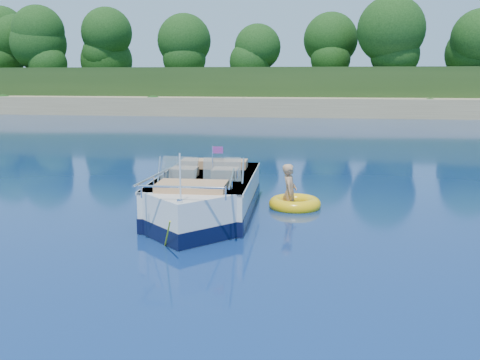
{
  "coord_description": "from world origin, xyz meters",
  "views": [
    {
      "loc": [
        0.17,
        -8.4,
        3.19
      ],
      "look_at": [
        -1.66,
        3.52,
        0.85
      ],
      "focal_mm": 40.0,
      "sensor_mm": 36.0,
      "label": 1
    }
  ],
  "objects": [
    {
      "name": "ground",
      "position": [
        0.0,
        0.0,
        0.0
      ],
      "size": [
        160.0,
        160.0,
        0.0
      ],
      "primitive_type": "plane",
      "color": "#0A1C48",
      "rests_on": "ground"
    },
    {
      "name": "shoreline",
      "position": [
        0.0,
        63.77,
        0.98
      ],
      "size": [
        170.0,
        59.0,
        6.0
      ],
      "color": "#917B54",
      "rests_on": "ground"
    },
    {
      "name": "treeline",
      "position": [
        0.04,
        41.01,
        5.55
      ],
      "size": [
        150.0,
        7.12,
        8.19
      ],
      "color": "#2F1F0F",
      "rests_on": "ground"
    },
    {
      "name": "motorboat",
      "position": [
        -2.48,
        3.37,
        0.4
      ],
      "size": [
        2.34,
        6.14,
        2.04
      ],
      "rotation": [
        0.0,
        0.0,
        0.03
      ],
      "color": "white",
      "rests_on": "ground"
    },
    {
      "name": "tow_tube",
      "position": [
        -0.44,
        4.53,
        0.09
      ],
      "size": [
        1.38,
        1.38,
        0.34
      ],
      "rotation": [
        0.0,
        0.0,
        0.07
      ],
      "color": "yellow",
      "rests_on": "ground"
    },
    {
      "name": "boy",
      "position": [
        -0.57,
        4.46,
        0.0
      ],
      "size": [
        0.36,
        0.79,
        1.56
      ],
      "primitive_type": "imported",
      "rotation": [
        0.0,
        -0.17,
        1.57
      ],
      "color": "tan",
      "rests_on": "ground"
    }
  ]
}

